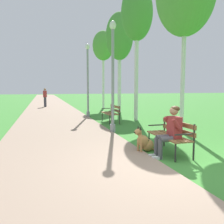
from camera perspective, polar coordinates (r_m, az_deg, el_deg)
name	(u,v)px	position (r m, az deg, el deg)	size (l,w,h in m)	color
ground_plane	(178,168)	(5.25, 15.78, -13.04)	(120.00, 120.00, 0.00)	#3D8433
paved_path	(48,102)	(28.24, -15.26, 2.34)	(3.79, 60.00, 0.04)	gray
park_bench_near	(171,134)	(6.23, 14.26, -5.10)	(0.55, 1.50, 0.85)	olive
park_bench_mid	(112,112)	(11.40, -0.10, 0.02)	(0.55, 1.50, 0.85)	olive
person_seated_on_near_bench	(170,129)	(5.86, 13.99, -4.13)	(0.74, 0.49, 1.25)	#4C4C51
dog_shepherd	(145,142)	(6.27, 7.98, -7.27)	(0.81, 0.41, 0.71)	#B27F47
lamp_post_near	(113,76)	(8.82, 0.20, 8.81)	(0.24, 0.24, 4.11)	gray
lamp_post_mid	(88,80)	(13.60, -5.91, 7.85)	(0.24, 0.24, 4.15)	gray
birch_tree_third	(137,14)	(12.79, 6.09, 22.61)	(1.61, 1.50, 6.85)	silver
birch_tree_fourth	(119,37)	(16.53, 1.83, 17.75)	(1.85, 1.82, 6.72)	silver
birch_tree_fifth	(103,46)	(19.64, -2.16, 15.65)	(1.71, 1.58, 6.25)	silver
pedestrian_distant	(45,98)	(21.06, -15.99, 3.40)	(0.32, 0.22, 1.65)	#383842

